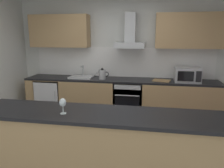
{
  "coord_description": "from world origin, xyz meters",
  "views": [
    {
      "loc": [
        0.65,
        -3.04,
        1.84
      ],
      "look_at": [
        0.03,
        0.46,
        1.05
      ],
      "focal_mm": 35.92,
      "sensor_mm": 36.0,
      "label": 1
    }
  ],
  "objects_px": {
    "range_hood": "(130,37)",
    "wine_glass": "(63,103)",
    "oven": "(128,100)",
    "sink": "(82,77)",
    "chopping_board": "(161,80)",
    "kettle": "(102,74)",
    "refrigerator": "(52,97)",
    "microwave": "(187,75)"
  },
  "relations": [
    {
      "from": "microwave",
      "to": "sink",
      "type": "relative_size",
      "value": 1.0
    },
    {
      "from": "sink",
      "to": "chopping_board",
      "type": "bearing_deg",
      "value": -1.15
    },
    {
      "from": "sink",
      "to": "oven",
      "type": "bearing_deg",
      "value": -0.6
    },
    {
      "from": "wine_glass",
      "to": "range_hood",
      "type": "bearing_deg",
      "value": 79.08
    },
    {
      "from": "microwave",
      "to": "wine_glass",
      "type": "relative_size",
      "value": 2.81
    },
    {
      "from": "kettle",
      "to": "chopping_board",
      "type": "height_order",
      "value": "kettle"
    },
    {
      "from": "microwave",
      "to": "wine_glass",
      "type": "xyz_separation_m",
      "value": [
        -1.67,
        -2.38,
        0.05
      ]
    },
    {
      "from": "microwave",
      "to": "chopping_board",
      "type": "relative_size",
      "value": 1.47
    },
    {
      "from": "oven",
      "to": "microwave",
      "type": "height_order",
      "value": "microwave"
    },
    {
      "from": "sink",
      "to": "wine_glass",
      "type": "relative_size",
      "value": 2.81
    },
    {
      "from": "microwave",
      "to": "refrigerator",
      "type": "bearing_deg",
      "value": 179.51
    },
    {
      "from": "range_hood",
      "to": "chopping_board",
      "type": "height_order",
      "value": "range_hood"
    },
    {
      "from": "oven",
      "to": "wine_glass",
      "type": "xyz_separation_m",
      "value": [
        -0.49,
        -2.41,
        0.64
      ]
    },
    {
      "from": "oven",
      "to": "chopping_board",
      "type": "bearing_deg",
      "value": -2.0
    },
    {
      "from": "refrigerator",
      "to": "range_hood",
      "type": "xyz_separation_m",
      "value": [
        1.77,
        0.13,
        1.36
      ]
    },
    {
      "from": "oven",
      "to": "sink",
      "type": "height_order",
      "value": "sink"
    },
    {
      "from": "refrigerator",
      "to": "wine_glass",
      "type": "height_order",
      "value": "wine_glass"
    },
    {
      "from": "oven",
      "to": "chopping_board",
      "type": "xyz_separation_m",
      "value": [
        0.68,
        -0.02,
        0.45
      ]
    },
    {
      "from": "range_hood",
      "to": "wine_glass",
      "type": "height_order",
      "value": "range_hood"
    },
    {
      "from": "oven",
      "to": "sink",
      "type": "xyz_separation_m",
      "value": [
        -1.04,
        0.01,
        0.47
      ]
    },
    {
      "from": "oven",
      "to": "microwave",
      "type": "distance_m",
      "value": 1.32
    },
    {
      "from": "microwave",
      "to": "chopping_board",
      "type": "bearing_deg",
      "value": 179.52
    },
    {
      "from": "refrigerator",
      "to": "chopping_board",
      "type": "bearing_deg",
      "value": -0.49
    },
    {
      "from": "kettle",
      "to": "microwave",
      "type": "bearing_deg",
      "value": 0.19
    },
    {
      "from": "refrigerator",
      "to": "oven",
      "type": "bearing_deg",
      "value": 0.09
    },
    {
      "from": "microwave",
      "to": "range_hood",
      "type": "relative_size",
      "value": 0.69
    },
    {
      "from": "wine_glass",
      "to": "chopping_board",
      "type": "height_order",
      "value": "wine_glass"
    },
    {
      "from": "range_hood",
      "to": "wine_glass",
      "type": "bearing_deg",
      "value": -100.92
    },
    {
      "from": "microwave",
      "to": "kettle",
      "type": "xyz_separation_m",
      "value": [
        -1.75,
        -0.01,
        -0.04
      ]
    },
    {
      "from": "kettle",
      "to": "refrigerator",
      "type": "bearing_deg",
      "value": 178.53
    },
    {
      "from": "wine_glass",
      "to": "sink",
      "type": "bearing_deg",
      "value": 102.88
    },
    {
      "from": "kettle",
      "to": "range_hood",
      "type": "height_order",
      "value": "range_hood"
    },
    {
      "from": "range_hood",
      "to": "chopping_board",
      "type": "xyz_separation_m",
      "value": [
        0.68,
        -0.15,
        -0.88
      ]
    },
    {
      "from": "wine_glass",
      "to": "chopping_board",
      "type": "xyz_separation_m",
      "value": [
        1.17,
        2.39,
        -0.19
      ]
    },
    {
      "from": "wine_glass",
      "to": "chopping_board",
      "type": "bearing_deg",
      "value": 63.91
    },
    {
      "from": "chopping_board",
      "to": "range_hood",
      "type": "bearing_deg",
      "value": 167.27
    },
    {
      "from": "kettle",
      "to": "wine_glass",
      "type": "xyz_separation_m",
      "value": [
        0.08,
        -2.38,
        0.09
      ]
    },
    {
      "from": "wine_glass",
      "to": "microwave",
      "type": "bearing_deg",
      "value": 54.95
    },
    {
      "from": "microwave",
      "to": "wine_glass",
      "type": "height_order",
      "value": "microwave"
    },
    {
      "from": "range_hood",
      "to": "wine_glass",
      "type": "xyz_separation_m",
      "value": [
        -0.49,
        -2.54,
        -0.69
      ]
    },
    {
      "from": "range_hood",
      "to": "wine_glass",
      "type": "distance_m",
      "value": 2.68
    },
    {
      "from": "oven",
      "to": "kettle",
      "type": "height_order",
      "value": "kettle"
    }
  ]
}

